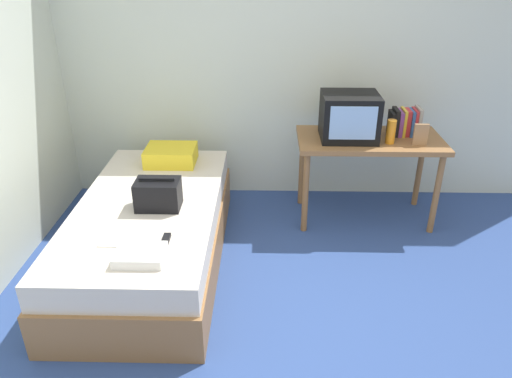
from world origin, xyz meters
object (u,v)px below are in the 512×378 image
magazine (121,234)px  remote_dark (165,241)px  bed (151,232)px  handbag (158,194)px  tv (349,116)px  folded_towel (140,255)px  water_bottle (391,132)px  pillow (171,155)px  desk (369,148)px  picture_frame (421,135)px  book_row (404,122)px

magazine → remote_dark: size_ratio=1.86×
bed → handbag: bearing=-36.6°
tv → folded_towel: 1.99m
water_bottle → pillow: (-1.75, 0.10, -0.26)m
bed → remote_dark: bearing=-66.3°
tv → water_bottle: tv is taller
bed → folded_towel: (0.12, -0.70, 0.28)m
magazine → water_bottle: bearing=28.8°
desk → water_bottle: water_bottle is taller
desk → picture_frame: 0.42m
pillow → magazine: (-0.12, -1.13, -0.07)m
tv → picture_frame: 0.56m
desk → book_row: book_row is taller
picture_frame → handbag: 2.03m
bed → picture_frame: picture_frame is taller
tv → picture_frame: (0.54, -0.14, -0.10)m
water_bottle → folded_towel: size_ratio=0.67×
water_bottle → magazine: 2.16m
folded_towel → handbag: bearing=91.8°
handbag → bed: bearing=143.4°
book_row → picture_frame: bearing=-73.3°
book_row → handbag: bearing=-155.1°
book_row → bed: bearing=-158.0°
tv → water_bottle: 0.34m
magazine → picture_frame: bearing=25.4°
water_bottle → book_row: 0.25m
bed → pillow: (0.05, 0.69, 0.32)m
book_row → remote_dark: (-1.72, -1.30, -0.33)m
water_bottle → folded_towel: 2.14m
folded_towel → book_row: bearing=39.0°
picture_frame → magazine: bearing=-154.6°
folded_towel → magazine: bearing=125.7°
picture_frame → magazine: picture_frame is taller
desk → magazine: bearing=-146.8°
magazine → folded_towel: (0.19, -0.26, 0.03)m
pillow → folded_towel: size_ratio=1.45×
book_row → folded_towel: bearing=-141.0°
tv → handbag: size_ratio=1.47×
water_bottle → handbag: water_bottle is taller
book_row → remote_dark: book_row is taller
bed → pillow: 0.77m
picture_frame → magazine: size_ratio=0.59×
remote_dark → handbag: bearing=106.1°
bed → desk: 1.85m
water_bottle → folded_towel: (-1.68, -1.29, -0.30)m
desk → remote_dark: (-1.44, -1.22, -0.13)m
book_row → picture_frame: 0.24m
bed → handbag: 0.37m
pillow → handbag: size_ratio=1.35×
bed → magazine: magazine is taller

